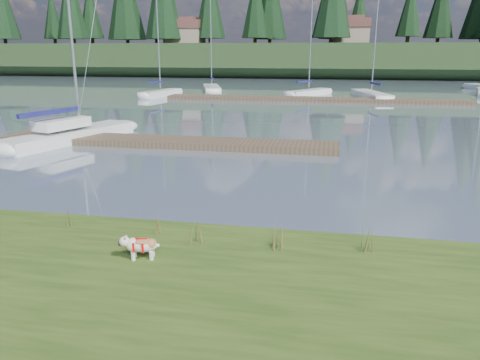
# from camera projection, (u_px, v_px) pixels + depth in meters

# --- Properties ---
(ground) EXTENTS (200.00, 200.00, 0.00)m
(ground) POSITION_uv_depth(u_px,v_px,m) (290.00, 101.00, 41.12)
(ground) COLOR slate
(ground) RESTS_ON ground
(bank) EXTENTS (60.00, 9.00, 0.35)m
(bank) POSITION_uv_depth(u_px,v_px,m) (80.00, 336.00, 7.04)
(bank) COLOR #38501A
(bank) RESTS_ON ground
(ridge) EXTENTS (200.00, 20.00, 5.00)m
(ridge) POSITION_uv_depth(u_px,v_px,m) (313.00, 60.00, 81.10)
(ridge) COLOR black
(ridge) RESTS_ON ground
(bulldog) EXTENTS (0.79, 0.42, 0.46)m
(bulldog) POSITION_uv_depth(u_px,v_px,m) (141.00, 245.00, 9.19)
(bulldog) COLOR silver
(bulldog) RESTS_ON bank
(sailboat_main) EXTENTS (4.00, 8.31, 11.87)m
(sailboat_main) POSITION_uv_depth(u_px,v_px,m) (79.00, 131.00, 23.18)
(sailboat_main) COLOR white
(sailboat_main) RESTS_ON ground
(dock_near) EXTENTS (16.00, 2.00, 0.30)m
(dock_near) POSITION_uv_depth(u_px,v_px,m) (166.00, 142.00, 21.96)
(dock_near) COLOR #4C3D2C
(dock_near) RESTS_ON ground
(dock_far) EXTENTS (26.00, 2.20, 0.30)m
(dock_far) POSITION_uv_depth(u_px,v_px,m) (313.00, 99.00, 40.71)
(dock_far) COLOR #4C3D2C
(dock_far) RESTS_ON ground
(sailboat_bg_0) EXTENTS (2.70, 6.56, 9.52)m
(sailboat_bg_0) POSITION_uv_depth(u_px,v_px,m) (164.00, 92.00, 45.15)
(sailboat_bg_0) COLOR white
(sailboat_bg_0) RESTS_ON ground
(sailboat_bg_1) EXTENTS (3.81, 7.97, 11.75)m
(sailboat_bg_1) POSITION_uv_depth(u_px,v_px,m) (211.00, 88.00, 50.71)
(sailboat_bg_1) COLOR white
(sailboat_bg_1) RESTS_ON ground
(sailboat_bg_2) EXTENTS (4.72, 6.55, 10.42)m
(sailboat_bg_2) POSITION_uv_depth(u_px,v_px,m) (312.00, 92.00, 45.71)
(sailboat_bg_2) COLOR white
(sailboat_bg_2) RESTS_ON ground
(sailboat_bg_3) EXTENTS (3.62, 8.34, 12.03)m
(sailboat_bg_3) POSITION_uv_depth(u_px,v_px,m) (369.00, 94.00, 43.72)
(sailboat_bg_3) COLOR white
(sailboat_bg_3) RESTS_ON ground
(weed_0) EXTENTS (0.17, 0.14, 0.55)m
(weed_0) POSITION_uv_depth(u_px,v_px,m) (155.00, 224.00, 10.44)
(weed_0) COLOR #475B23
(weed_0) RESTS_ON bank
(weed_1) EXTENTS (0.17, 0.14, 0.55)m
(weed_1) POSITION_uv_depth(u_px,v_px,m) (197.00, 233.00, 9.95)
(weed_1) COLOR #475B23
(weed_1) RESTS_ON bank
(weed_2) EXTENTS (0.17, 0.14, 0.71)m
(weed_2) POSITION_uv_depth(u_px,v_px,m) (279.00, 236.00, 9.59)
(weed_2) COLOR #475B23
(weed_2) RESTS_ON bank
(weed_3) EXTENTS (0.17, 0.14, 0.48)m
(weed_3) POSITION_uv_depth(u_px,v_px,m) (71.00, 218.00, 10.92)
(weed_3) COLOR #475B23
(weed_3) RESTS_ON bank
(weed_4) EXTENTS (0.17, 0.14, 0.51)m
(weed_4) POSITION_uv_depth(u_px,v_px,m) (276.00, 237.00, 9.76)
(weed_4) COLOR #475B23
(weed_4) RESTS_ON bank
(weed_5) EXTENTS (0.17, 0.14, 0.58)m
(weed_5) POSITION_uv_depth(u_px,v_px,m) (366.00, 240.00, 9.52)
(weed_5) COLOR #475B23
(weed_5) RESTS_ON bank
(mud_lip) EXTENTS (60.00, 0.50, 0.14)m
(mud_lip) POSITION_uv_depth(u_px,v_px,m) (174.00, 234.00, 11.23)
(mud_lip) COLOR #33281C
(mud_lip) RESTS_ON ground
(conifer_0) EXTENTS (5.72, 5.72, 14.15)m
(conifer_0) POSITION_uv_depth(u_px,v_px,m) (0.00, 1.00, 82.77)
(conifer_0) COLOR #382619
(conifer_0) RESTS_ON ridge
(conifer_1) EXTENTS (4.40, 4.40, 11.30)m
(conifer_1) POSITION_uv_depth(u_px,v_px,m) (90.00, 9.00, 84.17)
(conifer_1) COLOR #382619
(conifer_1) RESTS_ON ridge
(conifer_3) EXTENTS (4.84, 4.84, 12.25)m
(conifer_3) POSITION_uv_depth(u_px,v_px,m) (255.00, 4.00, 79.50)
(conifer_3) COLOR #382619
(conifer_3) RESTS_ON ridge
(conifer_5) EXTENTS (3.96, 3.96, 10.35)m
(conifer_5) POSITION_uv_depth(u_px,v_px,m) (410.00, 6.00, 73.27)
(conifer_5) COLOR #382619
(conifer_5) RESTS_ON ridge
(house_0) EXTENTS (6.30, 5.30, 4.65)m
(house_0) POSITION_uv_depth(u_px,v_px,m) (185.00, 32.00, 81.00)
(house_0) COLOR gray
(house_0) RESTS_ON ridge
(house_1) EXTENTS (6.30, 5.30, 4.65)m
(house_1) POSITION_uv_depth(u_px,v_px,m) (350.00, 31.00, 76.81)
(house_1) COLOR gray
(house_1) RESTS_ON ridge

